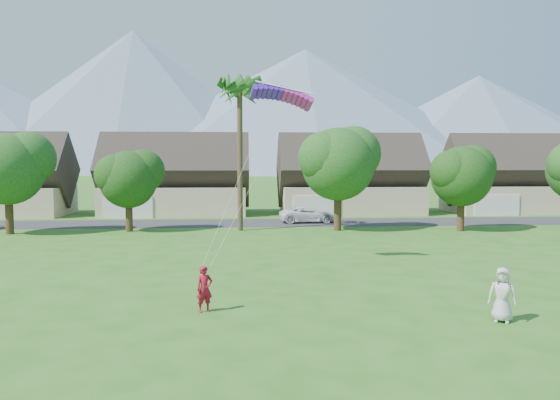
{
  "coord_description": "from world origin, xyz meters",
  "views": [
    {
      "loc": [
        -1.81,
        -16.24,
        5.64
      ],
      "look_at": [
        0.0,
        10.0,
        3.8
      ],
      "focal_mm": 35.0,
      "sensor_mm": 36.0,
      "label": 1
    }
  ],
  "objects": [
    {
      "name": "parafoil_kite",
      "position": [
        0.32,
        12.87,
        9.24
      ],
      "size": [
        3.31,
        1.1,
        0.5
      ],
      "rotation": [
        0.0,
        0.0,
        0.06
      ],
      "color": "#4F1BCB",
      "rests_on": "ground"
    },
    {
      "name": "watcher",
      "position": [
        7.31,
        2.09,
        0.97
      ],
      "size": [
        1.12,
        0.97,
        1.94
      ],
      "primitive_type": "imported",
      "rotation": [
        0.0,
        0.0,
        -0.46
      ],
      "color": "beige",
      "rests_on": "ground"
    },
    {
      "name": "houses_row",
      "position": [
        0.49,
        42.99,
        3.44
      ],
      "size": [
        72.75,
        8.19,
        8.86
      ],
      "color": "beige",
      "rests_on": "ground"
    },
    {
      "name": "ground",
      "position": [
        0.0,
        0.0,
        0.0
      ],
      "size": [
        500.0,
        500.0,
        0.0
      ],
      "primitive_type": "plane",
      "color": "#2D6019",
      "rests_on": "ground"
    },
    {
      "name": "street",
      "position": [
        0.0,
        34.0,
        0.01
      ],
      "size": [
        90.0,
        7.0,
        0.01
      ],
      "primitive_type": "cube",
      "color": "#2D2D30",
      "rests_on": "ground"
    },
    {
      "name": "fan_palm",
      "position": [
        -2.0,
        28.5,
        11.8
      ],
      "size": [
        3.0,
        3.0,
        13.8
      ],
      "color": "#4C3D26",
      "rests_on": "ground"
    },
    {
      "name": "tree_row",
      "position": [
        -1.14,
        27.92,
        4.89
      ],
      "size": [
        62.27,
        6.67,
        8.45
      ],
      "color": "#47301C",
      "rests_on": "ground"
    },
    {
      "name": "parked_car",
      "position": [
        4.28,
        34.0,
        0.74
      ],
      "size": [
        5.49,
        2.79,
        1.49
      ],
      "primitive_type": "imported",
      "rotation": [
        0.0,
        0.0,
        1.63
      ],
      "color": "white",
      "rests_on": "ground"
    },
    {
      "name": "mountain_ridge",
      "position": [
        10.4,
        260.0,
        29.07
      ],
      "size": [
        540.0,
        240.0,
        70.0
      ],
      "color": "slate",
      "rests_on": "ground"
    },
    {
      "name": "kite_flyer",
      "position": [
        -3.25,
        4.1,
        0.87
      ],
      "size": [
        0.75,
        0.64,
        1.74
      ],
      "primitive_type": "imported",
      "rotation": [
        0.0,
        0.0,
        0.43
      ],
      "color": "maroon",
      "rests_on": "ground"
    }
  ]
}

